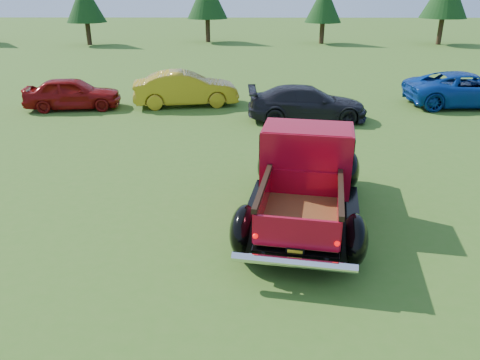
% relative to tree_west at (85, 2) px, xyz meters
% --- Properties ---
extents(ground, '(120.00, 120.00, 0.00)m').
position_rel_tree_west_xyz_m(ground, '(12.00, -29.00, -3.11)').
color(ground, '#3A641C').
rests_on(ground, ground).
extents(tree_west, '(2.94, 2.94, 4.60)m').
position_rel_tree_west_xyz_m(tree_west, '(0.00, 0.00, 0.00)').
color(tree_west, '#332114').
rests_on(tree_west, ground).
extents(tree_mid_right, '(2.82, 2.82, 4.40)m').
position_rel_tree_west_xyz_m(tree_mid_right, '(18.00, 1.00, -0.14)').
color(tree_mid_right, '#332114').
rests_on(tree_mid_right, ground).
extents(pickup_truck, '(3.01, 5.16, 1.82)m').
position_rel_tree_west_xyz_m(pickup_truck, '(13.20, -28.37, -2.24)').
color(pickup_truck, black).
rests_on(pickup_truck, ground).
extents(show_car_red, '(3.64, 1.83, 1.19)m').
position_rel_tree_west_xyz_m(show_car_red, '(5.50, -19.83, -2.51)').
color(show_car_red, maroon).
rests_on(show_car_red, ground).
extents(show_car_yellow, '(4.14, 2.04, 1.31)m').
position_rel_tree_west_xyz_m(show_car_yellow, '(9.69, -19.26, -2.46)').
color(show_car_yellow, '#B28D17').
rests_on(show_car_yellow, ground).
extents(show_car_grey, '(4.10, 1.73, 1.18)m').
position_rel_tree_west_xyz_m(show_car_grey, '(14.11, -21.37, -2.52)').
color(show_car_grey, black).
rests_on(show_car_grey, ground).
extents(show_car_blue, '(4.67, 2.25, 1.28)m').
position_rel_tree_west_xyz_m(show_car_blue, '(20.50, -19.23, -2.47)').
color(show_car_blue, navy).
rests_on(show_car_blue, ground).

